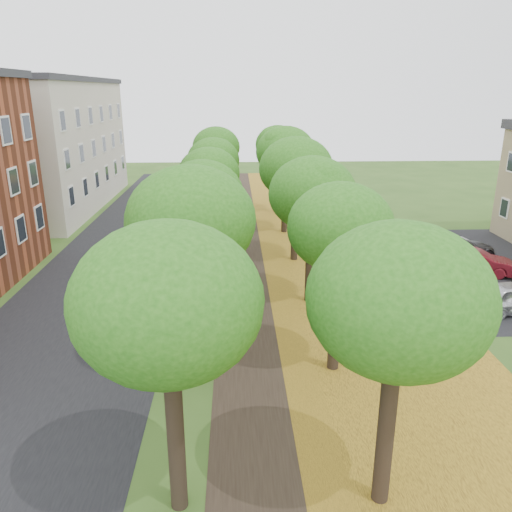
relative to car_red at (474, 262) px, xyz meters
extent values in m
plane|color=#2D4C19|center=(-11.98, -15.24, -0.67)|extent=(120.00, 120.00, 0.00)
cube|color=black|center=(-19.48, -0.24, -0.66)|extent=(8.00, 70.00, 0.01)
cube|color=black|center=(-11.98, -0.24, -0.66)|extent=(3.20, 70.00, 0.01)
cube|color=#B78C21|center=(-6.98, -0.24, -0.66)|extent=(7.50, 70.00, 0.01)
cube|color=black|center=(1.52, 0.76, -0.66)|extent=(9.00, 16.00, 0.01)
cylinder|color=black|center=(-14.18, -15.24, 1.30)|extent=(0.40, 0.40, 3.93)
ellipsoid|color=#205B13|center=(-14.18, -15.24, 4.49)|extent=(3.78, 3.78, 3.21)
cylinder|color=black|center=(-14.18, -9.24, 1.30)|extent=(0.40, 0.40, 3.93)
ellipsoid|color=#205B13|center=(-14.18, -9.24, 4.49)|extent=(3.78, 3.78, 3.21)
cylinder|color=black|center=(-14.18, -3.24, 1.30)|extent=(0.40, 0.40, 3.93)
ellipsoid|color=#205B13|center=(-14.18, -3.24, 4.49)|extent=(3.78, 3.78, 3.21)
cylinder|color=black|center=(-14.18, 2.76, 1.30)|extent=(0.40, 0.40, 3.93)
ellipsoid|color=#205B13|center=(-14.18, 2.76, 4.49)|extent=(3.78, 3.78, 3.21)
cylinder|color=black|center=(-14.18, 8.76, 1.30)|extent=(0.40, 0.40, 3.93)
ellipsoid|color=#205B13|center=(-14.18, 8.76, 4.49)|extent=(3.78, 3.78, 3.21)
cylinder|color=black|center=(-14.18, 14.76, 1.30)|extent=(0.40, 0.40, 3.93)
ellipsoid|color=#205B13|center=(-14.18, 14.76, 4.49)|extent=(3.78, 3.78, 3.21)
cylinder|color=black|center=(-9.38, -15.24, 1.30)|extent=(0.40, 0.40, 3.93)
ellipsoid|color=#205B13|center=(-9.38, -15.24, 4.49)|extent=(3.78, 3.78, 3.21)
cylinder|color=black|center=(-9.38, -9.24, 1.30)|extent=(0.40, 0.40, 3.93)
ellipsoid|color=#205B13|center=(-9.38, -9.24, 4.49)|extent=(3.78, 3.78, 3.21)
cylinder|color=black|center=(-9.38, -3.24, 1.30)|extent=(0.40, 0.40, 3.93)
ellipsoid|color=#205B13|center=(-9.38, -3.24, 4.49)|extent=(3.78, 3.78, 3.21)
cylinder|color=black|center=(-9.38, 2.76, 1.30)|extent=(0.40, 0.40, 3.93)
ellipsoid|color=#205B13|center=(-9.38, 2.76, 4.49)|extent=(3.78, 3.78, 3.21)
cylinder|color=black|center=(-9.38, 8.76, 1.30)|extent=(0.40, 0.40, 3.93)
ellipsoid|color=#205B13|center=(-9.38, 8.76, 4.49)|extent=(3.78, 3.78, 3.21)
cylinder|color=black|center=(-9.38, 14.76, 1.30)|extent=(0.40, 0.40, 3.93)
ellipsoid|color=#205B13|center=(-9.38, 14.76, 4.49)|extent=(3.78, 3.78, 3.21)
cube|color=beige|center=(-28.98, 17.76, 4.33)|extent=(10.00, 20.00, 10.00)
cube|color=#2D2D33|center=(-28.98, 17.76, 9.53)|extent=(10.30, 20.30, 0.40)
imported|color=maroon|center=(0.00, 0.00, 0.00)|extent=(4.28, 2.59, 1.33)
imported|color=#333338|center=(-0.26, 2.12, 0.08)|extent=(5.55, 3.45, 1.50)
imported|color=silver|center=(-0.43, 3.47, -0.03)|extent=(4.81, 2.63, 1.28)
camera|label=1|loc=(-12.77, -24.69, 8.69)|focal=35.00mm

